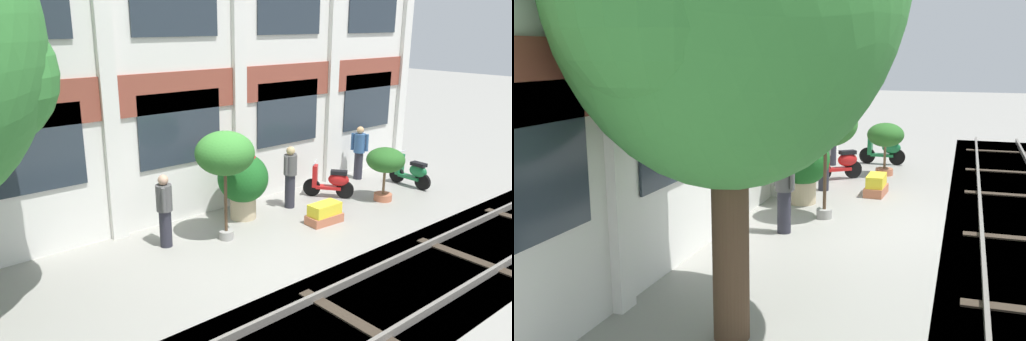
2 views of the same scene
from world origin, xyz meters
TOP-DOWN VIEW (x-y plane):
  - ground_plane at (0.00, 0.00)m, footprint 80.00×80.00m
  - apartment_facade at (-0.00, 2.65)m, footprint 17.12×0.64m
  - rail_tracks at (-0.00, -2.98)m, footprint 24.76×2.80m
  - potted_plant_ribbed_drum at (1.17, 1.57)m, footprint 1.23×1.23m
  - potted_plant_square_trough at (2.48, 0.09)m, footprint 0.91×0.49m
  - potted_plant_tall_urn at (0.12, 0.81)m, footprint 1.28×1.28m
  - potted_plant_low_pan at (4.87, 0.22)m, footprint 1.01×1.01m
  - scooter_near_curb at (3.94, 1.26)m, footprint 0.91×1.15m
  - scooter_second_parked at (6.45, 0.43)m, footprint 0.50×1.38m
  - resident_by_doorway at (-1.10, 1.31)m, footprint 0.34×0.47m
  - resident_watching_tracks at (5.84, 1.91)m, footprint 0.34×0.48m
  - resident_near_plants at (2.55, 1.40)m, footprint 0.51×0.34m

SIDE VIEW (x-z plane):
  - rail_tracks at x=0.00m, z-range -0.35..0.08m
  - ground_plane at x=0.00m, z-range 0.00..0.00m
  - potted_plant_square_trough at x=2.48m, z-range -0.01..0.48m
  - scooter_near_curb at x=3.94m, z-range -0.05..0.93m
  - scooter_second_parked at x=6.45m, z-range -0.05..0.93m
  - resident_by_doorway at x=-1.10m, z-range 0.06..1.65m
  - resident_near_plants at x=2.55m, z-range 0.06..1.67m
  - resident_watching_tracks at x=5.84m, z-range 0.06..1.69m
  - potted_plant_ribbed_drum at x=1.17m, z-range 0.13..1.88m
  - potted_plant_low_pan at x=4.87m, z-range 0.33..1.78m
  - potted_plant_tall_urn at x=0.12m, z-range 0.72..3.14m
  - apartment_facade at x=0.00m, z-range -0.02..8.47m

